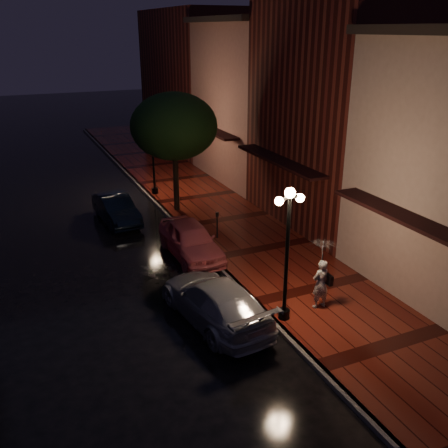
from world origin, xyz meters
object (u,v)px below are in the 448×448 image
pink_car (191,240)px  silver_car (215,301)px  navy_car (116,209)px  parking_meter (217,222)px  streetlamp_near (287,247)px  woman_with_umbrella (322,264)px  streetlamp_far (153,150)px  street_tree (174,128)px

pink_car → silver_car: size_ratio=0.87×
navy_car → pink_car: bearing=-74.6°
navy_car → parking_meter: size_ratio=3.33×
streetlamp_near → woman_with_umbrella: size_ratio=1.82×
streetlamp_far → parking_meter: (0.65, -7.20, -1.73)m
streetlamp_near → pink_car: streetlamp_near is taller
silver_car → parking_meter: (2.59, 5.83, 0.17)m
pink_car → silver_car: bearing=-101.9°
navy_car → silver_car: size_ratio=0.81×
streetlamp_far → street_tree: bearing=-85.1°
silver_car → navy_car: bearing=-92.0°
streetlamp_far → streetlamp_near: bearing=-90.0°
street_tree → parking_meter: size_ratio=4.91×
pink_car → streetlamp_near: bearing=-81.0°
street_tree → parking_meter: (0.39, -4.19, -3.38)m
streetlamp_far → woman_with_umbrella: bearing=-84.2°
pink_car → parking_meter: size_ratio=3.57×
pink_car → parking_meter: pink_car is taller
streetlamp_far → silver_car: size_ratio=0.89×
street_tree → pink_car: size_ratio=1.37×
pink_car → street_tree: bearing=76.5°
street_tree → silver_car: (-2.20, -10.01, -3.54)m
silver_car → parking_meter: size_ratio=4.08×
pink_car → woman_with_umbrella: 6.23m
streetlamp_far → navy_car: bearing=-132.6°
streetlamp_near → street_tree: street_tree is taller
street_tree → woman_with_umbrella: 11.22m
woman_with_umbrella → navy_car: bearing=-72.3°
street_tree → streetlamp_near: bearing=-91.3°
navy_car → silver_car: 10.00m
streetlamp_near → parking_meter: 7.05m
silver_car → parking_meter: 6.38m
street_tree → parking_meter: bearing=-84.7°
streetlamp_near → street_tree: (0.26, 10.99, 1.64)m
streetlamp_near → streetlamp_far: bearing=90.0°
parking_meter → street_tree: bearing=79.1°
woman_with_umbrella → pink_car: bearing=-71.1°
street_tree → woman_with_umbrella: bearing=-84.0°
navy_car → parking_meter: bearing=-54.6°
street_tree → navy_car: 4.73m
pink_car → woman_with_umbrella: bearing=-67.9°
street_tree → navy_car: bearing=-179.0°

